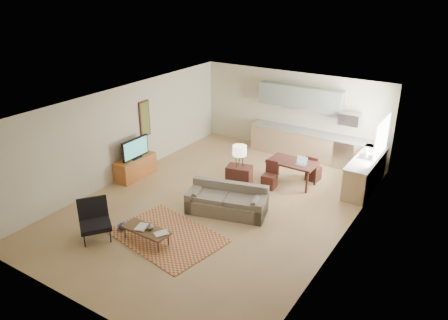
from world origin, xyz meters
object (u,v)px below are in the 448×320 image
Objects in this scene: tv_credenza at (136,167)px; coffee_table at (146,235)px; armchair at (95,221)px; console_table at (239,179)px; dining_table at (292,173)px; sofa at (227,200)px.

coffee_table is at bearing -43.15° from tv_credenza.
tv_credenza is (-1.53, 2.93, -0.14)m from armchair.
console_table is 1.62m from dining_table.
tv_credenza is at bearing 64.01° from armchair.
sofa is at bearing 70.54° from coffee_table.
coffee_table is 1.29× the size of armchair.
console_table is at bearing 13.66° from armchair.
armchair is 0.65× the size of dining_table.
coffee_table is 1.49× the size of console_table.
dining_table is (2.56, 4.98, -0.10)m from armchair.
tv_credenza is at bearing -151.64° from dining_table.
dining_table is at bearing 38.52° from console_table.
coffee_table is at bearing -126.30° from sofa.
tv_credenza is 0.97× the size of dining_table.
armchair is at bearing -153.84° from coffee_table.
dining_table reaches higher than tv_credenza.
armchair is 4.03m from console_table.
coffee_table is 0.84× the size of dining_table.
armchair is (-1.07, -0.49, 0.27)m from coffee_table.
armchair is 3.30m from tv_credenza.
tv_credenza reaches higher than coffee_table.
tv_credenza is 3.19m from console_table.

